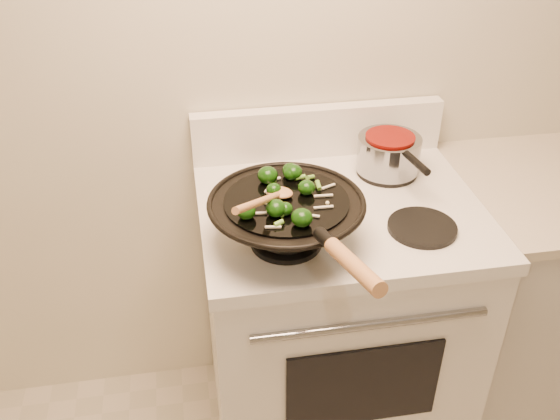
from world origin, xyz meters
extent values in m
plane|color=beige|center=(0.00, 1.50, 1.30)|extent=(3.50, 0.00, 3.50)
cube|color=white|center=(-0.18, 1.17, 0.44)|extent=(0.76, 0.64, 0.88)
cube|color=white|center=(-0.18, 1.17, 0.90)|extent=(0.78, 0.66, 0.04)
cube|color=white|center=(-0.18, 1.47, 1.00)|extent=(0.78, 0.05, 0.16)
cylinder|color=gray|center=(-0.18, 0.84, 0.78)|extent=(0.60, 0.02, 0.02)
cube|color=black|center=(-0.18, 0.84, 0.55)|extent=(0.42, 0.01, 0.28)
cylinder|color=black|center=(-0.36, 1.02, 0.93)|extent=(0.18, 0.18, 0.01)
cylinder|color=black|center=(0.00, 1.02, 0.93)|extent=(0.18, 0.18, 0.01)
cylinder|color=black|center=(-0.36, 1.32, 0.93)|extent=(0.18, 0.18, 0.01)
cylinder|color=black|center=(0.00, 1.32, 0.93)|extent=(0.18, 0.18, 0.01)
cube|color=silver|center=(0.63, 1.20, 0.44)|extent=(0.79, 0.60, 0.88)
torus|color=black|center=(-0.36, 1.02, 1.04)|extent=(0.39, 0.39, 0.01)
cylinder|color=black|center=(-0.36, 1.02, 1.05)|extent=(0.30, 0.30, 0.01)
cylinder|color=black|center=(-0.31, 0.81, 1.08)|extent=(0.04, 0.07, 0.04)
cylinder|color=#BA7B49|center=(-0.28, 0.68, 1.11)|extent=(0.08, 0.21, 0.07)
ellipsoid|color=#0F3408|center=(-0.39, 1.11, 1.07)|extent=(0.05, 0.05, 0.04)
cylinder|color=#4E772B|center=(-0.37, 1.11, 1.06)|extent=(0.02, 0.02, 0.01)
ellipsoid|color=#0F3408|center=(-0.30, 1.04, 1.07)|extent=(0.04, 0.04, 0.04)
ellipsoid|color=#0F3408|center=(-0.37, 0.96, 1.06)|extent=(0.04, 0.04, 0.03)
ellipsoid|color=#0F3408|center=(-0.38, 1.05, 1.07)|extent=(0.04, 0.04, 0.03)
cylinder|color=#4E772B|center=(-0.37, 1.05, 1.06)|extent=(0.02, 0.02, 0.02)
ellipsoid|color=#0F3408|center=(-0.46, 0.96, 1.07)|extent=(0.04, 0.04, 0.04)
ellipsoid|color=#0F3408|center=(-0.39, 1.11, 1.07)|extent=(0.04, 0.04, 0.04)
ellipsoid|color=#0F3408|center=(-0.33, 1.12, 1.07)|extent=(0.04, 0.04, 0.03)
cylinder|color=#4E772B|center=(-0.31, 1.12, 1.06)|extent=(0.02, 0.02, 0.01)
ellipsoid|color=#0F3408|center=(-0.32, 1.13, 1.07)|extent=(0.04, 0.04, 0.04)
ellipsoid|color=#0F3408|center=(-0.32, 1.12, 1.07)|extent=(0.05, 0.05, 0.04)
ellipsoid|color=#0F3408|center=(-0.39, 0.96, 1.07)|extent=(0.05, 0.05, 0.04)
cylinder|color=#4E772B|center=(-0.38, 0.96, 1.06)|extent=(0.02, 0.02, 0.01)
ellipsoid|color=#0F3408|center=(-0.34, 0.91, 1.07)|extent=(0.05, 0.05, 0.04)
cube|color=silver|center=(-0.41, 0.91, 1.05)|extent=(0.04, 0.01, 0.00)
cube|color=silver|center=(-0.28, 0.97, 1.05)|extent=(0.05, 0.01, 0.00)
cube|color=silver|center=(-0.44, 0.97, 1.05)|extent=(0.06, 0.01, 0.00)
cube|color=silver|center=(-0.24, 1.06, 1.05)|extent=(0.04, 0.02, 0.00)
cube|color=silver|center=(-0.31, 0.94, 1.05)|extent=(0.04, 0.02, 0.00)
cube|color=silver|center=(-0.26, 1.02, 1.05)|extent=(0.05, 0.01, 0.00)
cube|color=silver|center=(-0.39, 1.08, 1.05)|extent=(0.03, 0.05, 0.00)
cube|color=silver|center=(-0.32, 1.14, 1.05)|extent=(0.02, 0.05, 0.00)
cube|color=silver|center=(-0.37, 1.12, 1.05)|extent=(0.04, 0.02, 0.00)
cube|color=silver|center=(-0.39, 1.02, 1.05)|extent=(0.04, 0.01, 0.00)
cylinder|color=#609D32|center=(-0.33, 1.12, 1.06)|extent=(0.03, 0.02, 0.02)
cylinder|color=#609D32|center=(-0.38, 0.95, 1.06)|extent=(0.02, 0.03, 0.02)
cylinder|color=#609D32|center=(-0.27, 1.06, 1.06)|extent=(0.02, 0.03, 0.01)
cylinder|color=#609D32|center=(-0.28, 1.10, 1.06)|extent=(0.02, 0.03, 0.01)
cylinder|color=#609D32|center=(-0.39, 0.92, 1.06)|extent=(0.02, 0.03, 0.02)
cylinder|color=#609D32|center=(-0.30, 1.11, 1.06)|extent=(0.02, 0.02, 0.01)
sphere|color=beige|center=(-0.41, 1.01, 1.05)|extent=(0.01, 0.01, 0.01)
sphere|color=beige|center=(-0.39, 0.96, 1.05)|extent=(0.01, 0.01, 0.01)
sphere|color=beige|center=(-0.26, 0.98, 1.05)|extent=(0.01, 0.01, 0.01)
sphere|color=beige|center=(-0.40, 1.05, 1.05)|extent=(0.01, 0.01, 0.01)
ellipsoid|color=#BA7B49|center=(-0.37, 1.04, 1.06)|extent=(0.08, 0.08, 0.02)
cylinder|color=#BA7B49|center=(-0.44, 0.92, 1.12)|extent=(0.14, 0.23, 0.13)
cylinder|color=gray|center=(0.00, 1.32, 0.99)|extent=(0.19, 0.19, 0.10)
cylinder|color=#6A0905|center=(0.00, 1.32, 1.04)|extent=(0.14, 0.14, 0.01)
cylinder|color=black|center=(0.03, 1.17, 1.03)|extent=(0.04, 0.12, 0.02)
camera|label=1|loc=(-0.58, -0.23, 1.86)|focal=40.00mm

